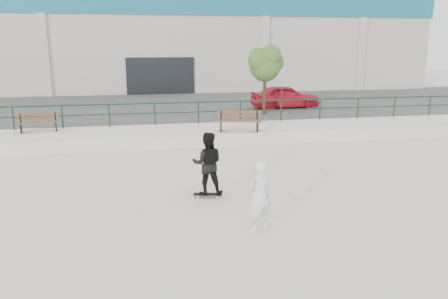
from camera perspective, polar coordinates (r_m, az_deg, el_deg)
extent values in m
plane|color=beige|center=(10.08, -0.48, -10.22)|extent=(120.00, 120.00, 0.00)
cube|color=silver|center=(19.03, -5.78, 1.87)|extent=(30.00, 3.00, 0.50)
cube|color=#383838|center=(27.39, -7.50, 5.36)|extent=(60.00, 14.00, 0.50)
cylinder|color=#143820|center=(20.10, -6.22, 6.09)|extent=(28.00, 0.06, 0.06)
cylinder|color=#143820|center=(20.17, -6.19, 4.82)|extent=(28.00, 0.05, 0.05)
cylinder|color=#143820|center=(20.79, -25.82, 3.68)|extent=(0.06, 0.06, 1.00)
cylinder|color=#143820|center=(20.37, -20.37, 4.00)|extent=(0.06, 0.06, 1.00)
cylinder|color=#143820|center=(20.14, -14.74, 4.31)|extent=(0.06, 0.06, 1.00)
cylinder|color=#143820|center=(20.11, -9.03, 4.57)|extent=(0.06, 0.06, 1.00)
cylinder|color=#143820|center=(20.28, -3.36, 4.79)|extent=(0.06, 0.06, 1.00)
cylinder|color=#143820|center=(20.64, 2.16, 4.95)|extent=(0.06, 0.06, 1.00)
cylinder|color=#143820|center=(21.19, 7.45, 5.07)|extent=(0.06, 0.06, 1.00)
cylinder|color=#143820|center=(21.90, 12.44, 5.14)|extent=(0.06, 0.06, 1.00)
cylinder|color=#143820|center=(22.77, 17.08, 5.17)|extent=(0.06, 0.06, 1.00)
cylinder|color=#143820|center=(23.78, 21.36, 5.17)|extent=(0.06, 0.06, 1.00)
cylinder|color=#143820|center=(24.90, 25.27, 5.14)|extent=(0.06, 0.06, 1.00)
cube|color=beige|center=(41.11, -9.00, 13.22)|extent=(44.00, 16.00, 8.00)
cube|color=#1A6F85|center=(41.22, -9.16, 17.53)|extent=(44.20, 16.20, 1.80)
cube|color=black|center=(33.15, -8.26, 9.08)|extent=(5.00, 0.15, 3.20)
cube|color=beige|center=(33.58, -22.36, 10.84)|extent=(0.60, 0.25, 6.20)
cube|color=beige|center=(34.38, 5.38, 11.81)|extent=(0.60, 0.25, 6.20)
cube|color=beige|center=(37.43, 17.45, 11.39)|extent=(0.60, 0.25, 6.20)
cube|color=brown|center=(19.78, -23.09, 3.18)|extent=(1.63, 0.40, 0.04)
cube|color=brown|center=(19.94, -23.08, 3.26)|extent=(1.63, 0.40, 0.04)
cube|color=brown|center=(20.10, -23.08, 3.33)|extent=(1.63, 0.40, 0.04)
cube|color=brown|center=(20.14, -23.12, 3.85)|extent=(1.61, 0.33, 0.09)
cube|color=brown|center=(20.13, -23.15, 4.21)|extent=(1.61, 0.33, 0.09)
cube|color=black|center=(20.00, -24.98, 2.52)|extent=(0.14, 0.46, 0.38)
cube|color=black|center=(20.18, -25.05, 3.68)|extent=(0.06, 0.05, 0.38)
cube|color=black|center=(19.96, -21.08, 2.86)|extent=(0.14, 0.46, 0.38)
cube|color=black|center=(20.13, -21.18, 4.02)|extent=(0.06, 0.05, 0.38)
cube|color=brown|center=(18.28, 2.00, 3.66)|extent=(1.84, 0.50, 0.04)
cube|color=brown|center=(18.46, 1.99, 3.76)|extent=(1.84, 0.50, 0.04)
cube|color=brown|center=(18.64, 1.98, 3.85)|extent=(1.84, 0.50, 0.04)
cube|color=brown|center=(18.69, 1.98, 4.49)|extent=(1.82, 0.42, 0.10)
cube|color=brown|center=(18.67, 1.98, 4.92)|extent=(1.82, 0.42, 0.10)
cube|color=black|center=(18.50, -0.40, 3.07)|extent=(0.17, 0.52, 0.43)
cube|color=black|center=(18.69, -0.39, 4.49)|extent=(0.07, 0.06, 0.43)
cube|color=black|center=(18.53, 4.37, 3.05)|extent=(0.17, 0.52, 0.43)
cube|color=black|center=(18.72, 4.35, 4.47)|extent=(0.07, 0.06, 0.43)
cylinder|color=#3F2E1F|center=(23.17, 5.30, 7.26)|extent=(0.18, 0.18, 2.15)
sphere|color=#365C22|center=(23.06, 5.38, 10.80)|extent=(1.61, 1.61, 1.61)
sphere|color=#365C22|center=(23.44, 6.27, 11.26)|extent=(1.25, 1.25, 1.25)
sphere|color=#365C22|center=(22.78, 4.65, 11.46)|extent=(1.16, 1.16, 1.16)
sphere|color=#365C22|center=(22.75, 6.11, 12.10)|extent=(1.07, 1.07, 1.07)
sphere|color=#365C22|center=(23.32, 4.51, 11.95)|extent=(0.98, 0.98, 0.98)
imported|color=red|center=(25.57, 7.99, 6.86)|extent=(3.94, 1.61, 1.34)
cube|color=black|center=(11.99, -2.14, -5.84)|extent=(0.80, 0.36, 0.02)
cube|color=brown|center=(12.00, -2.14, -5.91)|extent=(0.80, 0.36, 0.01)
cube|color=#A2A3A8|center=(12.03, -3.38, -6.01)|extent=(0.09, 0.17, 0.03)
cube|color=#A2A3A8|center=(12.00, -0.89, -6.03)|extent=(0.09, 0.17, 0.03)
cylinder|color=beige|center=(11.94, -3.41, -6.24)|extent=(0.06, 0.04, 0.06)
cylinder|color=beige|center=(12.12, -3.34, -5.93)|extent=(0.06, 0.04, 0.06)
cylinder|color=beige|center=(11.91, -0.90, -6.26)|extent=(0.06, 0.04, 0.06)
cylinder|color=beige|center=(12.09, -0.87, -5.96)|extent=(0.06, 0.04, 0.06)
imported|color=black|center=(11.74, -2.17, -1.85)|extent=(0.93, 0.78, 1.71)
imported|color=white|center=(9.66, 4.69, -6.15)|extent=(0.68, 0.55, 1.63)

